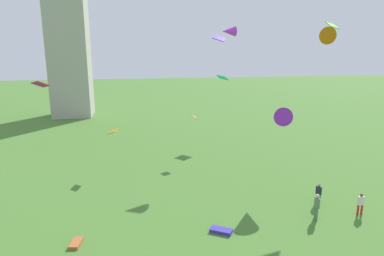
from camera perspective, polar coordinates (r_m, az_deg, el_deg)
person_0 at (r=26.91m, az=20.75°, el=-10.24°), size 0.25×0.50×1.60m
person_1 at (r=26.40m, az=26.80°, el=-11.32°), size 0.49×0.32×1.60m
person_2 at (r=24.58m, az=20.50°, el=-12.20°), size 0.41×0.55×1.83m
kite_flying_0 at (r=31.91m, az=22.79°, el=14.24°), size 2.52×2.41×1.49m
kite_flying_1 at (r=36.27m, az=6.27°, el=16.06°), size 1.59×1.22×1.07m
kite_flying_2 at (r=29.63m, az=22.83°, el=15.80°), size 1.17×1.01×0.60m
kite_flying_3 at (r=43.95m, az=-24.39°, el=6.81°), size 2.01×1.96×0.99m
kite_flying_4 at (r=42.44m, az=5.20°, el=8.55°), size 1.51×1.70×0.70m
kite_flying_5 at (r=29.07m, az=4.61°, el=15.00°), size 1.23×0.91×0.65m
kite_flying_6 at (r=28.34m, az=14.98°, el=1.99°), size 2.08×2.60×1.75m
kite_flying_7 at (r=31.80m, az=-13.30°, el=-0.51°), size 1.09×1.37×0.45m
kite_flying_8 at (r=34.55m, az=0.43°, el=1.91°), size 0.70×0.97×0.46m
kite_bundle_0 at (r=22.14m, az=4.99°, el=-17.01°), size 1.51×1.27×0.23m
kite_bundle_1 at (r=22.01m, az=-19.13°, el=-18.02°), size 0.76×1.23×0.19m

